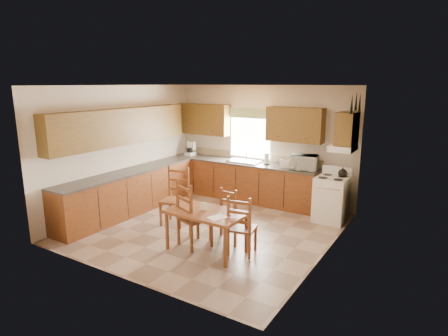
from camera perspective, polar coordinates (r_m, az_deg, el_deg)
The scene contains 35 objects.
floor at distance 7.35m, azimuth -2.25°, elevation -9.08°, with size 4.50×4.50×0.00m, color gray.
ceiling at distance 6.82m, azimuth -2.45°, elevation 12.46°, with size 4.50×4.50×0.00m, color #945C22.
wall_left at distance 8.41m, azimuth -15.17°, elevation 2.85°, with size 4.50×4.50×0.00m, color beige.
wall_right at distance 6.03m, azimuth 15.67°, elevation -1.02°, with size 4.50×4.50×0.00m, color beige.
wall_back at distance 8.89m, azimuth 5.81°, elevation 3.75°, with size 4.50×4.50×0.00m, color beige.
wall_front at distance 5.31m, azimuth -16.09°, elevation -2.91°, with size 4.50×4.50×0.00m, color beige.
lower_cab_back at distance 8.98m, azimuth 2.69°, elevation -2.04°, with size 3.75×0.60×0.88m, color brown.
lower_cab_left at distance 8.30m, azimuth -14.13°, elevation -3.67°, with size 0.60×3.60×0.88m, color brown.
counter_back at distance 8.88m, azimuth 2.72°, elevation 0.83°, with size 3.75×0.63×0.04m, color #413C36.
counter_left at distance 8.19m, azimuth -14.30°, elevation -0.58°, with size 0.63×3.60×0.04m, color #413C36.
backsplash at distance 9.10m, azimuth 3.62°, elevation 1.83°, with size 3.75×0.01×0.18m, color gray.
upper_cab_back_left at distance 9.46m, azimuth -3.08°, elevation 7.43°, with size 1.41×0.33×0.75m, color brown.
upper_cab_back_right at distance 8.33m, azimuth 10.76°, elevation 6.49°, with size 1.25×0.33×0.75m, color brown.
upper_cab_left at distance 8.12m, azimuth -15.34°, elevation 6.10°, with size 0.33×3.60×0.75m, color brown.
upper_cab_stove at distance 7.55m, azimuth 18.24°, elevation 5.78°, with size 0.33×0.62×0.62m, color brown.
range_hood at distance 7.62m, azimuth 17.67°, elevation 2.98°, with size 0.44×0.62×0.12m, color white.
window_frame at distance 8.97m, azimuth 4.03°, elevation 5.15°, with size 1.13×0.02×1.18m, color white.
window_pane at distance 8.96m, azimuth 4.01°, elevation 5.15°, with size 1.05×0.01×1.10m, color white.
window_valance at distance 8.89m, azimuth 3.99°, elevation 8.33°, with size 1.19×0.01×0.24m, color #466B31.
sink_basin at distance 8.83m, azimuth 3.15°, elevation 1.03°, with size 0.75×0.45×0.04m, color silver.
pine_decal_a at distance 7.17m, azimuth 18.91°, elevation 9.25°, with size 0.22×0.22×0.36m, color black.
pine_decal_b at distance 7.48m, azimuth 19.50°, elevation 9.64°, with size 0.22×0.22×0.36m, color black.
pine_decal_c at distance 7.80m, azimuth 20.00°, elevation 9.40°, with size 0.22×0.22×0.36m, color black.
stove at distance 7.86m, azimuth 16.02°, elevation -4.66°, with size 0.60×0.62×0.89m, color white.
coffeemaker at distance 9.69m, azimuth -5.17°, elevation 3.06°, with size 0.22×0.26×0.37m, color white.
paper_towel at distance 8.61m, azimuth 6.51°, elevation 1.40°, with size 0.11×0.11×0.26m, color white.
toaster at distance 8.34m, azimuth 9.26°, elevation 0.68°, with size 0.22×0.14×0.18m, color white.
microwave at distance 8.21m, azimuth 12.10°, elevation 0.85°, with size 0.53×0.38×0.32m, color white.
dining_table at distance 6.29m, azimuth -2.73°, elevation -9.59°, with size 1.29×0.74×0.69m, color brown.
chair_near_left at distance 6.16m, azimuth 2.80°, elevation -8.56°, with size 0.42×0.40×1.00m, color brown.
chair_near_right at distance 6.40m, azimuth -4.51°, elevation -7.01°, with size 0.48×0.46×1.15m, color brown.
chair_far_left at distance 7.41m, azimuth -7.56°, elevation -4.40°, with size 0.47×0.45×1.13m, color brown.
chair_far_right at distance 6.65m, azimuth -0.16°, elevation -7.30°, with size 0.38×0.36×0.91m, color brown.
table_paper at distance 5.89m, azimuth -1.00°, elevation -7.52°, with size 0.21×0.28×0.00m, color white.
table_card at distance 6.19m, azimuth -3.11°, elevation -5.87°, with size 0.10×0.02×0.13m, color white.
Camera 1 is at (3.83, -5.65, 2.74)m, focal length 30.00 mm.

